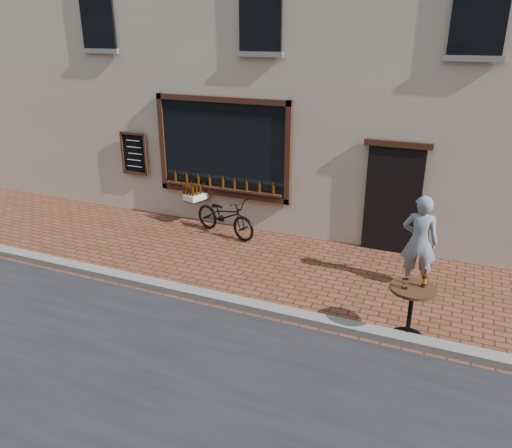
% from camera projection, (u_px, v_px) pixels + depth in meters
% --- Properties ---
extents(ground, '(90.00, 90.00, 0.00)m').
position_uv_depth(ground, '(235.00, 312.00, 8.17)').
color(ground, '#57311C').
rests_on(ground, ground).
extents(kerb, '(90.00, 0.25, 0.12)m').
position_uv_depth(kerb, '(240.00, 303.00, 8.32)').
color(kerb, slate).
rests_on(kerb, ground).
extents(cargo_bicycle, '(2.06, 1.11, 0.95)m').
position_uv_depth(cargo_bicycle, '(224.00, 215.00, 11.12)').
color(cargo_bicycle, black).
rests_on(cargo_bicycle, ground).
extents(bistro_table, '(0.67, 0.67, 1.15)m').
position_uv_depth(bistro_table, '(411.00, 302.00, 7.27)').
color(bistro_table, black).
rests_on(bistro_table, ground).
extents(pedestrian, '(0.63, 0.42, 1.71)m').
position_uv_depth(pedestrian, '(419.00, 242.00, 8.74)').
color(pedestrian, slate).
rests_on(pedestrian, ground).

